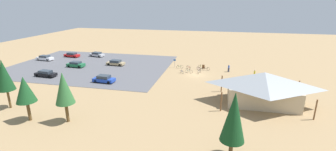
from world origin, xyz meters
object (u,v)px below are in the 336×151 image
(bicycle_black_near_sign, at_px, (206,69))
(car_blue_second_row, at_px, (104,79))
(pine_far_west, at_px, (4,75))
(car_silver_near_entry, at_px, (97,54))
(pine_east, at_px, (234,117))
(bicycle_blue_yard_left, at_px, (182,72))
(lot_sign, at_px, (175,62))
(pine_midwest, at_px, (25,90))
(bicycle_teal_mid_cluster, at_px, (189,71))
(car_black_far_end, at_px, (46,74))
(car_red_by_curb, at_px, (72,55))
(bicycle_purple_trailside, at_px, (199,69))
(pine_center, at_px, (64,88))
(bicycle_green_by_bin, at_px, (180,67))
(car_tan_inner_stall, at_px, (116,63))
(visitor_near_lot, at_px, (254,74))
(bicycle_white_lone_east, at_px, (199,71))
(bicycle_yellow_back_row, at_px, (201,66))
(bike_pavilion, at_px, (263,86))
(car_green_mid_lot, at_px, (76,64))
(visitor_crossing_yard, at_px, (229,68))
(trash_bin, at_px, (203,67))
(bicycle_orange_lone_west, at_px, (258,84))
(bicycle_silver_edge_south, at_px, (273,85))
(bicycle_red_near_porch, at_px, (189,67))
(car_white_end_stall, at_px, (45,58))

(bicycle_black_near_sign, relative_size, car_blue_second_row, 0.40)
(pine_far_west, xyz_separation_m, car_silver_near_entry, (4.37, -35.24, -4.62))
(pine_east, relative_size, bicycle_blue_yard_left, 5.41)
(pine_far_west, relative_size, bicycle_black_near_sign, 4.28)
(lot_sign, height_order, car_silver_near_entry, lot_sign)
(pine_midwest, relative_size, pine_far_west, 0.82)
(bicycle_teal_mid_cluster, xyz_separation_m, bicycle_blue_yard_left, (1.52, 0.74, -0.02))
(bicycle_teal_mid_cluster, xyz_separation_m, car_black_far_end, (30.11, 9.67, 0.34))
(bicycle_teal_mid_cluster, bearing_deg, car_red_by_curb, -13.24)
(car_blue_second_row, bearing_deg, bicycle_purple_trailside, -143.57)
(pine_center, xyz_separation_m, bicycle_teal_mid_cluster, (-13.10, -26.62, -4.47))
(bicycle_green_by_bin, bearing_deg, car_tan_inner_stall, 3.07)
(pine_east, xyz_separation_m, visitor_near_lot, (-5.66, -28.95, -3.73))
(bicycle_black_near_sign, xyz_separation_m, car_red_by_curb, (39.38, -5.41, 0.32))
(bicycle_white_lone_east, height_order, bicycle_purple_trailside, bicycle_white_lone_east)
(pine_east, height_order, bicycle_yellow_back_row, pine_east)
(car_black_far_end, xyz_separation_m, car_silver_near_entry, (-1.22, -20.27, -0.03))
(bike_pavilion, relative_size, car_red_by_curb, 2.79)
(car_green_mid_lot, bearing_deg, pine_center, 120.76)
(car_black_far_end, bearing_deg, lot_sign, -152.51)
(bike_pavilion, distance_m, car_blue_second_row, 30.09)
(bicycle_green_by_bin, height_order, bicycle_purple_trailside, bicycle_green_by_bin)
(bicycle_yellow_back_row, distance_m, visitor_crossing_yard, 6.82)
(pine_far_west, height_order, bicycle_teal_mid_cluster, pine_far_west)
(pine_east, xyz_separation_m, bicycle_purple_trailside, (6.61, -32.52, -4.31))
(pine_east, height_order, bicycle_black_near_sign, pine_east)
(pine_east, bearing_deg, bicycle_blue_yard_left, -70.82)
(bicycle_green_by_bin, bearing_deg, car_blue_second_row, 46.38)
(trash_bin, relative_size, bicycle_blue_yard_left, 0.66)
(bicycle_yellow_back_row, xyz_separation_m, bicycle_purple_trailside, (0.51, 2.20, 0.01))
(pine_far_west, bearing_deg, trash_bin, -133.24)
(bike_pavilion, relative_size, pine_midwest, 2.06)
(bicycle_green_by_bin, distance_m, car_black_far_end, 30.37)
(bicycle_orange_lone_west, height_order, car_black_far_end, car_black_far_end)
(pine_center, bearing_deg, car_black_far_end, -44.89)
(bicycle_white_lone_east, distance_m, bicycle_silver_edge_south, 16.06)
(visitor_near_lot, bearing_deg, bicycle_red_near_porch, -15.54)
(bicycle_red_near_porch, bearing_deg, bicycle_blue_yard_left, 75.90)
(bicycle_orange_lone_west, xyz_separation_m, car_white_end_stall, (55.07, -8.95, 0.39))
(pine_center, bearing_deg, bicycle_orange_lone_west, -142.82)
(bicycle_white_lone_east, height_order, bicycle_silver_edge_south, bicycle_white_lone_east)
(bicycle_teal_mid_cluster, relative_size, visitor_crossing_yard, 1.04)
(bicycle_green_by_bin, distance_m, car_silver_near_entry, 27.13)
(car_white_end_stall, bearing_deg, bicycle_silver_edge_south, 171.12)
(car_black_far_end, bearing_deg, car_red_by_curb, -72.82)
(bicycle_black_near_sign, xyz_separation_m, car_tan_inner_stall, (22.94, 0.41, 0.33))
(bicycle_teal_mid_cluster, xyz_separation_m, visitor_crossing_yard, (-8.93, -2.94, 0.52))
(bicycle_white_lone_east, distance_m, visitor_crossing_yard, 7.04)
(lot_sign, bearing_deg, bicycle_yellow_back_row, -170.24)
(bicycle_teal_mid_cluster, distance_m, car_blue_second_row, 19.03)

